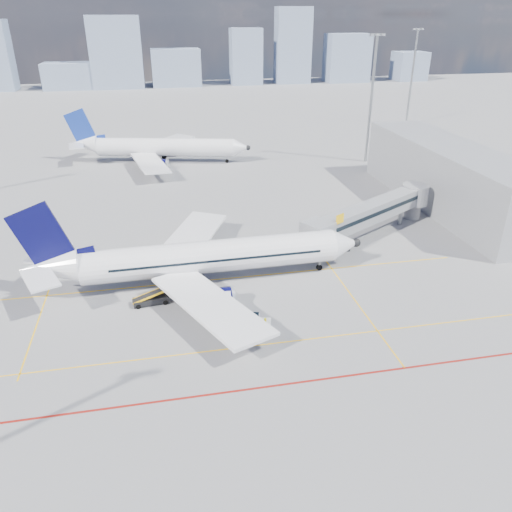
{
  "coord_description": "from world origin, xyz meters",
  "views": [
    {
      "loc": [
        -6.34,
        -44.73,
        28.84
      ],
      "look_at": [
        3.75,
        5.35,
        4.0
      ],
      "focal_mm": 35.0,
      "sensor_mm": 36.0,
      "label": 1
    }
  ],
  "objects_px": {
    "belt_loader": "(152,299)",
    "ramp_worker": "(266,325)",
    "second_aircraft": "(158,147)",
    "baggage_tug": "(257,323)",
    "main_aircraft": "(198,258)",
    "cargo_dolly": "(213,304)"
  },
  "relations": [
    {
      "from": "baggage_tug",
      "to": "cargo_dolly",
      "type": "xyz_separation_m",
      "value": [
        -3.9,
        3.92,
        0.37
      ]
    },
    {
      "from": "second_aircraft",
      "to": "ramp_worker",
      "type": "bearing_deg",
      "value": -69.1
    },
    {
      "from": "baggage_tug",
      "to": "main_aircraft",
      "type": "bearing_deg",
      "value": 127.55
    },
    {
      "from": "second_aircraft",
      "to": "cargo_dolly",
      "type": "distance_m",
      "value": 62.82
    },
    {
      "from": "main_aircraft",
      "to": "cargo_dolly",
      "type": "relative_size",
      "value": 9.53
    },
    {
      "from": "belt_loader",
      "to": "ramp_worker",
      "type": "relative_size",
      "value": 3.46
    },
    {
      "from": "second_aircraft",
      "to": "main_aircraft",
      "type": "bearing_deg",
      "value": -73.26
    },
    {
      "from": "belt_loader",
      "to": "ramp_worker",
      "type": "height_order",
      "value": "belt_loader"
    },
    {
      "from": "second_aircraft",
      "to": "belt_loader",
      "type": "height_order",
      "value": "second_aircraft"
    },
    {
      "from": "belt_loader",
      "to": "main_aircraft",
      "type": "bearing_deg",
      "value": 28.43
    },
    {
      "from": "cargo_dolly",
      "to": "belt_loader",
      "type": "height_order",
      "value": "belt_loader"
    },
    {
      "from": "baggage_tug",
      "to": "ramp_worker",
      "type": "relative_size",
      "value": 1.72
    },
    {
      "from": "main_aircraft",
      "to": "cargo_dolly",
      "type": "height_order",
      "value": "main_aircraft"
    },
    {
      "from": "cargo_dolly",
      "to": "ramp_worker",
      "type": "bearing_deg",
      "value": -37.03
    },
    {
      "from": "ramp_worker",
      "to": "baggage_tug",
      "type": "bearing_deg",
      "value": 76.49
    },
    {
      "from": "baggage_tug",
      "to": "ramp_worker",
      "type": "height_order",
      "value": "baggage_tug"
    },
    {
      "from": "ramp_worker",
      "to": "main_aircraft",
      "type": "bearing_deg",
      "value": 40.81
    },
    {
      "from": "second_aircraft",
      "to": "baggage_tug",
      "type": "relative_size",
      "value": 13.84
    },
    {
      "from": "main_aircraft",
      "to": "belt_loader",
      "type": "xyz_separation_m",
      "value": [
        -5.47,
        -3.77,
        -2.64
      ]
    },
    {
      "from": "cargo_dolly",
      "to": "ramp_worker",
      "type": "distance_m",
      "value": 6.42
    },
    {
      "from": "second_aircraft",
      "to": "baggage_tug",
      "type": "height_order",
      "value": "second_aircraft"
    },
    {
      "from": "second_aircraft",
      "to": "cargo_dolly",
      "type": "relative_size",
      "value": 9.21
    }
  ]
}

